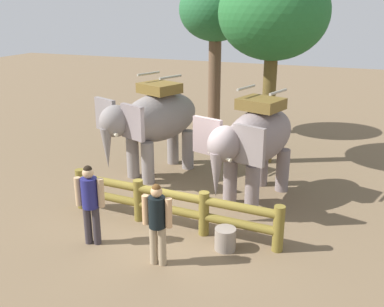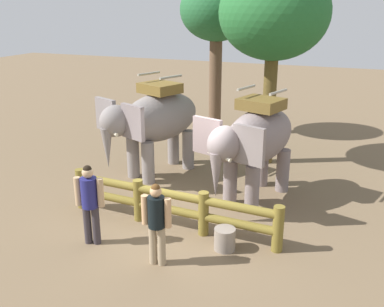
{
  "view_description": "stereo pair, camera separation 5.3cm",
  "coord_description": "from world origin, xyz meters",
  "px_view_note": "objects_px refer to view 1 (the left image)",
  "views": [
    {
      "loc": [
        3.9,
        -8.85,
        5.05
      ],
      "look_at": [
        0.0,
        1.11,
        1.4
      ],
      "focal_mm": 41.22,
      "sensor_mm": 36.0,
      "label": 1
    },
    {
      "loc": [
        3.95,
        -8.83,
        5.05
      ],
      "look_at": [
        0.0,
        1.11,
        1.4
      ],
      "focal_mm": 41.22,
      "sensor_mm": 36.0,
      "label": 2
    }
  ],
  "objects_px": {
    "tourist_woman_in_black": "(90,199)",
    "feed_bucket": "(225,239)",
    "elephant_near_left": "(154,120)",
    "tree_far_left": "(216,13)",
    "log_fence": "(170,204)",
    "elephant_center": "(255,140)",
    "tourist_man_in_blue": "(157,219)",
    "tree_back_center": "(274,14)"
  },
  "relations": [
    {
      "from": "elephant_near_left",
      "to": "tourist_man_in_blue",
      "type": "relative_size",
      "value": 2.08
    },
    {
      "from": "elephant_near_left",
      "to": "feed_bucket",
      "type": "height_order",
      "value": "elephant_near_left"
    },
    {
      "from": "elephant_near_left",
      "to": "tree_far_left",
      "type": "height_order",
      "value": "tree_far_left"
    },
    {
      "from": "elephant_near_left",
      "to": "tree_far_left",
      "type": "xyz_separation_m",
      "value": [
        0.23,
        4.95,
        2.96
      ]
    },
    {
      "from": "elephant_near_left",
      "to": "elephant_center",
      "type": "distance_m",
      "value": 3.33
    },
    {
      "from": "log_fence",
      "to": "elephant_near_left",
      "type": "bearing_deg",
      "value": 121.57
    },
    {
      "from": "elephant_center",
      "to": "tree_far_left",
      "type": "height_order",
      "value": "tree_far_left"
    },
    {
      "from": "tree_far_left",
      "to": "tree_back_center",
      "type": "xyz_separation_m",
      "value": [
        2.7,
        -2.57,
        0.04
      ]
    },
    {
      "from": "log_fence",
      "to": "elephant_center",
      "type": "distance_m",
      "value": 2.87
    },
    {
      "from": "feed_bucket",
      "to": "tourist_man_in_blue",
      "type": "bearing_deg",
      "value": -136.81
    },
    {
      "from": "elephant_near_left",
      "to": "feed_bucket",
      "type": "relative_size",
      "value": 7.42
    },
    {
      "from": "tourist_woman_in_black",
      "to": "tourist_man_in_blue",
      "type": "height_order",
      "value": "tourist_woman_in_black"
    },
    {
      "from": "tourist_woman_in_black",
      "to": "feed_bucket",
      "type": "relative_size",
      "value": 3.72
    },
    {
      "from": "tourist_man_in_blue",
      "to": "tree_far_left",
      "type": "xyz_separation_m",
      "value": [
        -2.0,
        9.43,
        3.67
      ]
    },
    {
      "from": "elephant_center",
      "to": "tourist_woman_in_black",
      "type": "distance_m",
      "value": 4.52
    },
    {
      "from": "elephant_near_left",
      "to": "tree_far_left",
      "type": "distance_m",
      "value": 5.77
    },
    {
      "from": "tree_far_left",
      "to": "feed_bucket",
      "type": "height_order",
      "value": "tree_far_left"
    },
    {
      "from": "tourist_woman_in_black",
      "to": "tourist_man_in_blue",
      "type": "distance_m",
      "value": 1.71
    },
    {
      "from": "elephant_near_left",
      "to": "tourist_woman_in_black",
      "type": "height_order",
      "value": "elephant_near_left"
    },
    {
      "from": "elephant_center",
      "to": "feed_bucket",
      "type": "bearing_deg",
      "value": -88.22
    },
    {
      "from": "elephant_center",
      "to": "feed_bucket",
      "type": "xyz_separation_m",
      "value": [
        0.08,
        -2.73,
        -1.44
      ]
    },
    {
      "from": "elephant_center",
      "to": "tree_far_left",
      "type": "bearing_deg",
      "value": 118.04
    },
    {
      "from": "elephant_near_left",
      "to": "feed_bucket",
      "type": "xyz_separation_m",
      "value": [
        3.33,
        -3.45,
        -1.49
      ]
    },
    {
      "from": "elephant_center",
      "to": "tourist_man_in_blue",
      "type": "distance_m",
      "value": 3.96
    },
    {
      "from": "tourist_man_in_blue",
      "to": "tree_far_left",
      "type": "bearing_deg",
      "value": 101.98
    },
    {
      "from": "elephant_center",
      "to": "tourist_man_in_blue",
      "type": "relative_size",
      "value": 2.04
    },
    {
      "from": "feed_bucket",
      "to": "tree_far_left",
      "type": "bearing_deg",
      "value": 110.29
    },
    {
      "from": "tourist_man_in_blue",
      "to": "tree_far_left",
      "type": "height_order",
      "value": "tree_far_left"
    },
    {
      "from": "tourist_woman_in_black",
      "to": "tree_far_left",
      "type": "xyz_separation_m",
      "value": [
        -0.31,
        9.22,
        3.63
      ]
    },
    {
      "from": "tree_back_center",
      "to": "feed_bucket",
      "type": "bearing_deg",
      "value": -86.05
    },
    {
      "from": "tourist_woman_in_black",
      "to": "tree_far_left",
      "type": "distance_m",
      "value": 9.92
    },
    {
      "from": "log_fence",
      "to": "tourist_woman_in_black",
      "type": "height_order",
      "value": "tourist_woman_in_black"
    },
    {
      "from": "tourist_woman_in_black",
      "to": "tree_back_center",
      "type": "distance_m",
      "value": 7.97
    },
    {
      "from": "tree_far_left",
      "to": "feed_bucket",
      "type": "bearing_deg",
      "value": -69.71
    },
    {
      "from": "elephant_center",
      "to": "feed_bucket",
      "type": "height_order",
      "value": "elephant_center"
    },
    {
      "from": "elephant_near_left",
      "to": "tourist_woman_in_black",
      "type": "xyz_separation_m",
      "value": [
        0.53,
        -4.28,
        -0.67
      ]
    },
    {
      "from": "tree_back_center",
      "to": "tree_far_left",
      "type": "bearing_deg",
      "value": 136.5
    },
    {
      "from": "tree_far_left",
      "to": "feed_bucket",
      "type": "xyz_separation_m",
      "value": [
        3.11,
        -8.4,
        -4.45
      ]
    },
    {
      "from": "log_fence",
      "to": "tree_back_center",
      "type": "relative_size",
      "value": 0.87
    },
    {
      "from": "tourist_woman_in_black",
      "to": "feed_bucket",
      "type": "bearing_deg",
      "value": 16.42
    },
    {
      "from": "elephant_near_left",
      "to": "elephant_center",
      "type": "xyz_separation_m",
      "value": [
        3.25,
        -0.72,
        -0.05
      ]
    },
    {
      "from": "elephant_near_left",
      "to": "tree_far_left",
      "type": "bearing_deg",
      "value": 87.37
    }
  ]
}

